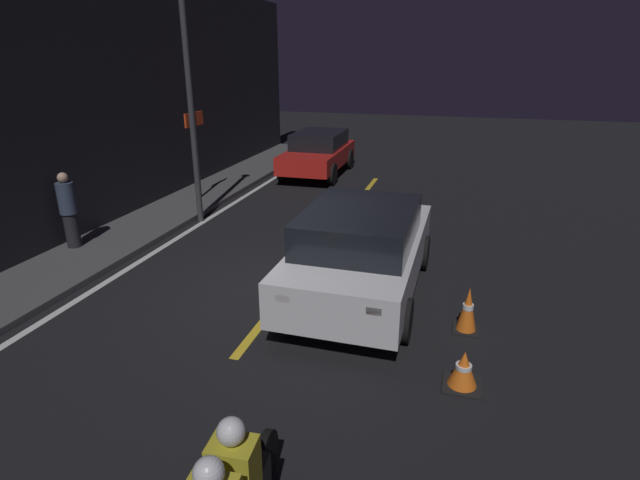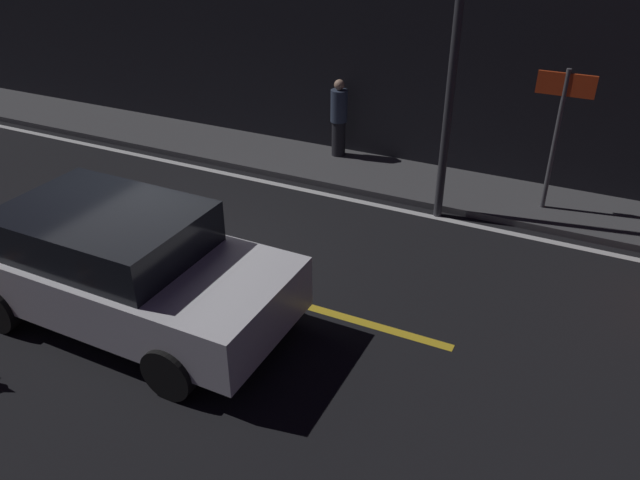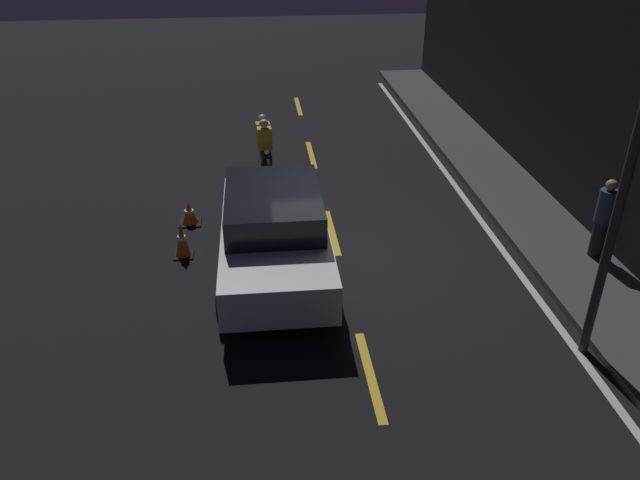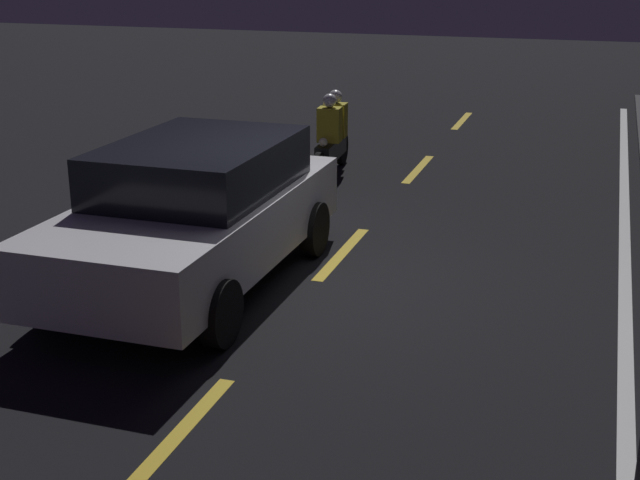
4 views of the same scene
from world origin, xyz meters
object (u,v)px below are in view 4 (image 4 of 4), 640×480
motorcycle (332,137)px  traffic_cone_mid (94,219)px  sedan_white (196,211)px  traffic_cone_near (151,198)px

motorcycle → traffic_cone_mid: size_ratio=3.11×
sedan_white → traffic_cone_near: sedan_white is taller
traffic_cone_near → traffic_cone_mid: (1.40, -0.03, 0.11)m
sedan_white → motorcycle: (-5.14, -0.03, -0.20)m
sedan_white → traffic_cone_near: (-2.18, -1.75, -0.59)m
traffic_cone_near → traffic_cone_mid: traffic_cone_mid is taller
motorcycle → traffic_cone_near: 3.45m
traffic_cone_mid → traffic_cone_near: bearing=178.9°
traffic_cone_near → motorcycle: bearing=149.9°
traffic_cone_near → traffic_cone_mid: 1.40m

